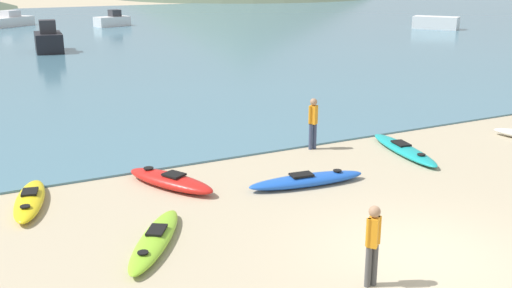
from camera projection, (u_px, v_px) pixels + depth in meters
name	position (u px, v px, depth m)	size (l,w,h in m)	color
ground_plane	(425.00, 256.00, 11.63)	(400.00, 400.00, 0.00)	tan
bay_water	(55.00, 36.00, 47.65)	(160.00, 70.00, 0.06)	teal
kayak_on_sand_0	(30.00, 200.00, 14.03)	(1.26, 2.79, 0.33)	yellow
kayak_on_sand_1	(155.00, 240.00, 12.04)	(2.15, 2.84, 0.30)	#8CCC2D
kayak_on_sand_3	(404.00, 149.00, 17.97)	(1.28, 3.53, 0.29)	teal
kayak_on_sand_4	(170.00, 181.00, 15.21)	(1.92, 2.83, 0.39)	red
kayak_on_sand_5	(307.00, 180.00, 15.32)	(3.22, 1.00, 0.34)	blue
person_near_foreground	(373.00, 241.00, 10.32)	(0.31, 0.27, 1.51)	#4C4C4C
person_near_waterline	(313.00, 120.00, 18.17)	(0.32, 0.28, 1.59)	#384260
moored_boat_0	(49.00, 41.00, 38.58)	(1.93, 3.28, 2.06)	black
moored_boat_1	(436.00, 23.00, 52.65)	(3.53, 4.05, 1.08)	white
moored_boat_2	(112.00, 20.00, 55.09)	(3.33, 2.26, 1.48)	white
moored_boat_3	(7.00, 21.00, 54.88)	(5.00, 4.40, 1.42)	white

